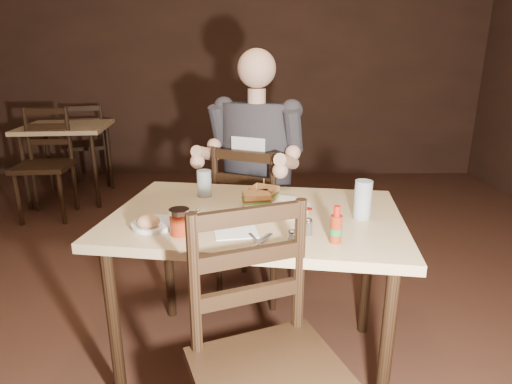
{
  "coord_description": "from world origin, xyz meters",
  "views": [
    {
      "loc": [
        0.27,
        -1.77,
        1.41
      ],
      "look_at": [
        0.28,
        0.01,
        0.85
      ],
      "focal_mm": 30.0,
      "sensor_mm": 36.0,
      "label": 1
    }
  ],
  "objects_px": {
    "main_table": "(256,230)",
    "hot_sauce": "(336,224)",
    "bg_table": "(66,134)",
    "syrup_dispenser": "(180,222)",
    "chair_near": "(273,380)",
    "dinner_plate": "(278,207)",
    "glass_left": "(204,183)",
    "diner": "(254,139)",
    "bg_chair_far": "(89,145)",
    "side_plate": "(154,225)",
    "glass_right": "(363,200)",
    "chair_far": "(257,220)",
    "bg_chair_near": "(44,166)"
  },
  "relations": [
    {
      "from": "main_table",
      "to": "hot_sauce",
      "type": "height_order",
      "value": "hot_sauce"
    },
    {
      "from": "bg_table",
      "to": "diner",
      "type": "xyz_separation_m",
      "value": [
        1.88,
        -1.9,
        0.29
      ]
    },
    {
      "from": "bg_chair_near",
      "to": "hot_sauce",
      "type": "distance_m",
      "value": 3.18
    },
    {
      "from": "bg_table",
      "to": "bg_chair_far",
      "type": "distance_m",
      "value": 0.59
    },
    {
      "from": "chair_near",
      "to": "glass_right",
      "type": "xyz_separation_m",
      "value": [
        0.39,
        0.61,
        0.36
      ]
    },
    {
      "from": "chair_near",
      "to": "side_plate",
      "type": "xyz_separation_m",
      "value": [
        -0.45,
        0.53,
        0.29
      ]
    },
    {
      "from": "chair_near",
      "to": "side_plate",
      "type": "height_order",
      "value": "chair_near"
    },
    {
      "from": "dinner_plate",
      "to": "glass_right",
      "type": "bearing_deg",
      "value": -19.17
    },
    {
      "from": "glass_left",
      "to": "side_plate",
      "type": "relative_size",
      "value": 0.74
    },
    {
      "from": "dinner_plate",
      "to": "glass_left",
      "type": "distance_m",
      "value": 0.4
    },
    {
      "from": "chair_far",
      "to": "bg_chair_near",
      "type": "height_order",
      "value": "bg_chair_near"
    },
    {
      "from": "chair_near",
      "to": "syrup_dispenser",
      "type": "height_order",
      "value": "chair_near"
    },
    {
      "from": "dinner_plate",
      "to": "side_plate",
      "type": "xyz_separation_m",
      "value": [
        -0.51,
        -0.2,
        -0.0
      ]
    },
    {
      "from": "main_table",
      "to": "chair_far",
      "type": "height_order",
      "value": "chair_far"
    },
    {
      "from": "diner",
      "to": "syrup_dispenser",
      "type": "height_order",
      "value": "diner"
    },
    {
      "from": "syrup_dispenser",
      "to": "main_table",
      "type": "bearing_deg",
      "value": 46.91
    },
    {
      "from": "glass_left",
      "to": "dinner_plate",
      "type": "bearing_deg",
      "value": -28.36
    },
    {
      "from": "main_table",
      "to": "chair_far",
      "type": "distance_m",
      "value": 0.72
    },
    {
      "from": "bg_table",
      "to": "glass_left",
      "type": "relative_size",
      "value": 6.89
    },
    {
      "from": "bg_table",
      "to": "chair_near",
      "type": "relative_size",
      "value": 0.91
    },
    {
      "from": "bg_table",
      "to": "diner",
      "type": "distance_m",
      "value": 2.68
    },
    {
      "from": "bg_chair_far",
      "to": "glass_right",
      "type": "distance_m",
      "value": 3.94
    },
    {
      "from": "bg_chair_near",
      "to": "bg_table",
      "type": "bearing_deg",
      "value": 85.14
    },
    {
      "from": "chair_near",
      "to": "dinner_plate",
      "type": "distance_m",
      "value": 0.79
    },
    {
      "from": "diner",
      "to": "glass_left",
      "type": "relative_size",
      "value": 7.63
    },
    {
      "from": "side_plate",
      "to": "glass_right",
      "type": "bearing_deg",
      "value": 5.76
    },
    {
      "from": "bg_chair_far",
      "to": "dinner_plate",
      "type": "relative_size",
      "value": 3.39
    },
    {
      "from": "bg_table",
      "to": "syrup_dispenser",
      "type": "relative_size",
      "value": 8.68
    },
    {
      "from": "bg_table",
      "to": "syrup_dispenser",
      "type": "bearing_deg",
      "value": -60.0
    },
    {
      "from": "bg_table",
      "to": "diner",
      "type": "height_order",
      "value": "diner"
    },
    {
      "from": "glass_right",
      "to": "dinner_plate",
      "type": "bearing_deg",
      "value": 160.83
    },
    {
      "from": "chair_near",
      "to": "bg_table",
      "type": "bearing_deg",
      "value": 100.01
    },
    {
      "from": "diner",
      "to": "hot_sauce",
      "type": "distance_m",
      "value": 1.0
    },
    {
      "from": "syrup_dispenser",
      "to": "side_plate",
      "type": "xyz_separation_m",
      "value": [
        -0.12,
        0.08,
        -0.04
      ]
    },
    {
      "from": "bg_chair_far",
      "to": "hot_sauce",
      "type": "height_order",
      "value": "bg_chair_far"
    },
    {
      "from": "side_plate",
      "to": "main_table",
      "type": "bearing_deg",
      "value": 20.44
    },
    {
      "from": "bg_table",
      "to": "bg_chair_near",
      "type": "bearing_deg",
      "value": -90.0
    },
    {
      "from": "chair_near",
      "to": "hot_sauce",
      "type": "distance_m",
      "value": 0.57
    },
    {
      "from": "bg_chair_near",
      "to": "diner",
      "type": "relative_size",
      "value": 1.0
    },
    {
      "from": "hot_sauce",
      "to": "syrup_dispenser",
      "type": "bearing_deg",
      "value": 172.42
    },
    {
      "from": "chair_far",
      "to": "hot_sauce",
      "type": "distance_m",
      "value": 1.1
    },
    {
      "from": "main_table",
      "to": "dinner_plate",
      "type": "height_order",
      "value": "dinner_plate"
    },
    {
      "from": "glass_left",
      "to": "bg_table",
      "type": "bearing_deg",
      "value": 125.52
    },
    {
      "from": "diner",
      "to": "dinner_plate",
      "type": "height_order",
      "value": "diner"
    },
    {
      "from": "main_table",
      "to": "bg_table",
      "type": "xyz_separation_m",
      "value": [
        -1.89,
        2.54,
        -0.01
      ]
    },
    {
      "from": "diner",
      "to": "bg_chair_far",
      "type": "bearing_deg",
      "value": 151.59
    },
    {
      "from": "side_plate",
      "to": "diner",
      "type": "bearing_deg",
      "value": 63.36
    },
    {
      "from": "bg_table",
      "to": "glass_left",
      "type": "xyz_separation_m",
      "value": [
        1.64,
        -2.3,
        0.15
      ]
    },
    {
      "from": "bg_chair_far",
      "to": "bg_chair_near",
      "type": "relative_size",
      "value": 0.94
    },
    {
      "from": "bg_table",
      "to": "glass_left",
      "type": "bearing_deg",
      "value": -54.48
    }
  ]
}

